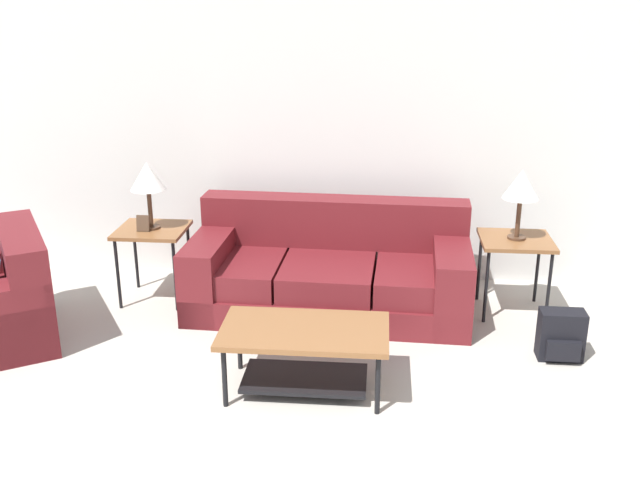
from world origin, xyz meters
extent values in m
cube|color=silver|center=(0.00, 3.97, 1.30)|extent=(9.19, 0.06, 2.60)
cube|color=maroon|center=(-0.03, 3.19, 0.11)|extent=(2.21, 1.08, 0.22)
cube|color=maroon|center=(-0.76, 3.20, 0.32)|extent=(0.74, 0.92, 0.20)
cube|color=maroon|center=(-0.03, 3.17, 0.32)|extent=(0.74, 0.92, 0.20)
cube|color=maroon|center=(0.69, 3.15, 0.32)|extent=(0.74, 0.92, 0.20)
cube|color=maroon|center=(-0.02, 3.56, 0.62)|extent=(2.18, 0.34, 0.40)
cube|color=maroon|center=(-0.98, 3.23, 0.29)|extent=(0.32, 1.00, 0.58)
cube|color=maroon|center=(0.91, 3.16, 0.29)|extent=(0.32, 1.00, 0.58)
cube|color=maroon|center=(-2.21, 2.60, 0.60)|extent=(0.78, 1.03, 0.40)
cube|color=brown|center=(-0.09, 1.97, 0.41)|extent=(1.05, 0.58, 0.04)
cylinder|color=black|center=(-0.56, 1.73, 0.20)|extent=(0.03, 0.03, 0.40)
cylinder|color=black|center=(0.37, 1.73, 0.20)|extent=(0.03, 0.03, 0.40)
cylinder|color=black|center=(-0.56, 2.20, 0.20)|extent=(0.03, 0.03, 0.40)
cylinder|color=black|center=(0.37, 2.20, 0.20)|extent=(0.03, 0.03, 0.40)
cube|color=black|center=(-0.09, 1.97, 0.08)|extent=(0.78, 0.41, 0.02)
cube|color=brown|center=(-1.47, 3.29, 0.60)|extent=(0.54, 0.51, 0.03)
cylinder|color=black|center=(-1.70, 3.07, 0.29)|extent=(0.03, 0.03, 0.58)
cylinder|color=black|center=(-1.24, 3.07, 0.29)|extent=(0.03, 0.03, 0.58)
cylinder|color=black|center=(-1.70, 3.50, 0.29)|extent=(0.03, 0.03, 0.58)
cylinder|color=black|center=(-1.24, 3.50, 0.29)|extent=(0.03, 0.03, 0.58)
cube|color=brown|center=(1.40, 3.29, 0.60)|extent=(0.54, 0.51, 0.03)
cylinder|color=black|center=(1.17, 3.07, 0.29)|extent=(0.03, 0.03, 0.58)
cylinder|color=black|center=(1.63, 3.07, 0.29)|extent=(0.03, 0.03, 0.58)
cylinder|color=black|center=(1.17, 3.50, 0.29)|extent=(0.03, 0.03, 0.58)
cylinder|color=black|center=(1.63, 3.50, 0.29)|extent=(0.03, 0.03, 0.58)
cylinder|color=#472D1E|center=(-1.47, 3.29, 0.62)|extent=(0.14, 0.14, 0.02)
cylinder|color=#472D1E|center=(-1.47, 3.29, 0.78)|extent=(0.04, 0.04, 0.30)
cone|color=white|center=(-1.47, 3.29, 1.04)|extent=(0.27, 0.27, 0.22)
cylinder|color=#472D1E|center=(1.40, 3.29, 0.62)|extent=(0.14, 0.14, 0.02)
cylinder|color=#472D1E|center=(1.40, 3.29, 0.78)|extent=(0.04, 0.04, 0.30)
cone|color=white|center=(1.40, 3.29, 1.04)|extent=(0.27, 0.27, 0.22)
cube|color=black|center=(1.62, 2.54, 0.18)|extent=(0.30, 0.16, 0.35)
cube|color=black|center=(1.62, 2.44, 0.11)|extent=(0.23, 0.05, 0.14)
cylinder|color=black|center=(1.53, 2.64, 0.19)|extent=(0.02, 0.02, 0.26)
cylinder|color=black|center=(1.70, 2.64, 0.19)|extent=(0.02, 0.02, 0.26)
cube|color=#4C3828|center=(-1.51, 3.21, 0.68)|extent=(0.10, 0.04, 0.13)
camera|label=1|loc=(0.35, -1.99, 2.40)|focal=40.00mm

